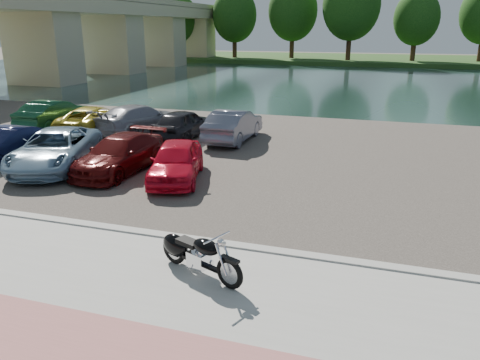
% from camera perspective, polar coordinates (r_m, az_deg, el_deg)
% --- Properties ---
extents(ground, '(200.00, 200.00, 0.00)m').
position_cam_1_polar(ground, '(9.94, -5.35, -13.16)').
color(ground, '#595447').
rests_on(ground, ground).
extents(promenade, '(60.00, 6.00, 0.10)m').
position_cam_1_polar(promenade, '(9.15, -7.89, -15.93)').
color(promenade, '#A8A69E').
rests_on(promenade, ground).
extents(kerb, '(60.00, 0.30, 0.14)m').
position_cam_1_polar(kerb, '(11.54, -1.48, -7.99)').
color(kerb, '#A8A69E').
rests_on(kerb, ground).
extents(parking_lot, '(60.00, 18.00, 0.04)m').
position_cam_1_polar(parking_lot, '(19.77, 7.09, 2.92)').
color(parking_lot, '#3C3630').
rests_on(parking_lot, ground).
extents(river, '(120.00, 40.00, 0.00)m').
position_cam_1_polar(river, '(48.18, 13.78, 11.44)').
color(river, '#192D29').
rests_on(river, ground).
extents(far_bank, '(120.00, 24.00, 0.60)m').
position_cam_1_polar(far_bank, '(80.01, 15.67, 13.96)').
color(far_bank, '#1F4418').
rests_on(far_bank, ground).
extents(bridge, '(7.00, 56.00, 8.55)m').
position_cam_1_polar(bridge, '(58.06, -15.87, 17.80)').
color(bridge, '#C2B187').
rests_on(bridge, ground).
extents(far_trees, '(70.25, 10.68, 12.52)m').
position_cam_1_polar(far_trees, '(73.62, 19.49, 18.94)').
color(far_trees, '#3C2415').
rests_on(far_trees, far_bank).
extents(motorcycle, '(2.22, 1.13, 1.05)m').
position_cam_1_polar(motorcycle, '(10.18, -5.72, -8.77)').
color(motorcycle, black).
rests_on(motorcycle, promenade).
extents(car_1, '(1.42, 4.00, 1.31)m').
position_cam_1_polar(car_1, '(20.90, -26.70, 3.85)').
color(car_1, '#111737').
rests_on(car_1, parking_lot).
extents(car_2, '(3.93, 5.70, 1.45)m').
position_cam_1_polar(car_2, '(19.05, -21.59, 3.51)').
color(car_2, '#7B9AB3').
rests_on(car_2, parking_lot).
extents(car_3, '(2.01, 4.62, 1.32)m').
position_cam_1_polar(car_3, '(17.83, -14.47, 3.07)').
color(car_3, '#4C0B0A').
rests_on(car_3, parking_lot).
extents(car_4, '(2.66, 4.30, 1.37)m').
position_cam_1_polar(car_4, '(16.46, -7.78, 2.34)').
color(car_4, red).
rests_on(car_4, parking_lot).
extents(car_5, '(1.64, 4.56, 1.50)m').
position_cam_1_polar(car_5, '(26.89, -21.68, 7.49)').
color(car_5, '#113F25').
rests_on(car_5, parking_lot).
extents(car_6, '(2.71, 5.01, 1.33)m').
position_cam_1_polar(car_6, '(25.17, -17.36, 7.11)').
color(car_6, gold).
rests_on(car_6, parking_lot).
extents(car_7, '(3.38, 5.41, 1.46)m').
position_cam_1_polar(car_7, '(24.23, -12.16, 7.28)').
color(car_7, gray).
rests_on(car_7, parking_lot).
extents(car_8, '(1.91, 4.22, 1.41)m').
position_cam_1_polar(car_8, '(22.84, -6.97, 6.84)').
color(car_8, black).
rests_on(car_8, parking_lot).
extents(car_9, '(1.63, 4.51, 1.48)m').
position_cam_1_polar(car_9, '(22.13, -0.80, 6.70)').
color(car_9, slate).
rests_on(car_9, parking_lot).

